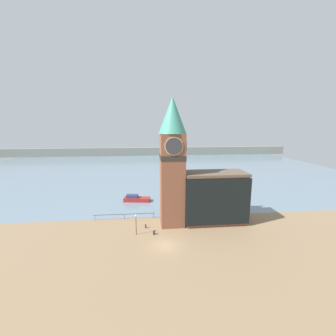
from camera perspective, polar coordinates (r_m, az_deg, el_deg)
name	(u,v)px	position (r m, az deg, el deg)	size (l,w,h in m)	color
ground_plane	(166,246)	(37.67, -0.57, -19.10)	(160.00, 160.00, 0.00)	#846B4C
water	(152,166)	(105.62, -4.17, 0.45)	(160.00, 120.00, 0.00)	slate
far_shoreline	(150,151)	(144.84, -4.68, 4.23)	(180.00, 3.00, 5.00)	gray
pier_railing	(124,215)	(47.33, -11.00, -11.54)	(12.34, 0.08, 1.09)	#333338
clock_tower	(172,159)	(41.24, 1.12, 2.19)	(5.04, 5.04, 23.76)	brown
pier_building	(214,197)	(44.97, 11.66, -7.27)	(12.07, 5.98, 9.99)	brown
boat_near	(136,199)	(57.54, -8.12, -7.73)	(6.76, 3.07, 1.69)	maroon
mooring_bollard_near	(154,232)	(40.80, -3.57, -15.98)	(0.35, 0.35, 0.77)	black
mooring_bollard_far	(146,226)	(43.22, -5.69, -14.41)	(0.26, 0.26, 0.76)	black
lamp_post	(136,221)	(40.15, -8.14, -13.12)	(0.32, 0.32, 3.64)	black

